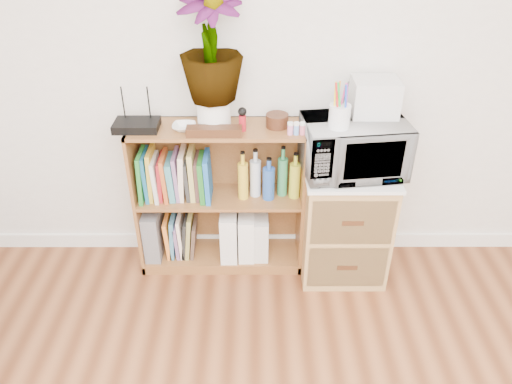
{
  "coord_description": "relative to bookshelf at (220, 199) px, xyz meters",
  "views": [
    {
      "loc": [
        -0.14,
        -0.42,
        2.13
      ],
      "look_at": [
        -0.13,
        1.95,
        0.62
      ],
      "focal_mm": 35.0,
      "sensor_mm": 36.0,
      "label": 1
    }
  ],
  "objects": [
    {
      "name": "wooden_bowl",
      "position": [
        0.33,
        0.01,
        0.51
      ],
      "size": [
        0.13,
        0.13,
        0.07
      ],
      "primitive_type": "cylinder",
      "color": "#361A0E",
      "rests_on": "bookshelf"
    },
    {
      "name": "white_bowl",
      "position": [
        -0.18,
        -0.03,
        0.49
      ],
      "size": [
        0.13,
        0.13,
        0.03
      ],
      "primitive_type": "imported",
      "color": "white",
      "rests_on": "bookshelf"
    },
    {
      "name": "bookshelf",
      "position": [
        0.0,
        0.0,
        0.0
      ],
      "size": [
        1.0,
        0.3,
        0.95
      ],
      "primitive_type": "cube",
      "color": "brown",
      "rests_on": "ground"
    },
    {
      "name": "plant_pot",
      "position": [
        -0.02,
        0.02,
        0.55
      ],
      "size": [
        0.18,
        0.18,
        0.16
      ],
      "primitive_type": "cylinder",
      "color": "white",
      "rests_on": "bookshelf"
    },
    {
      "name": "cookbooks",
      "position": [
        -0.26,
        0.0,
        0.16
      ],
      "size": [
        0.42,
        0.2,
        0.31
      ],
      "color": "#217B2D",
      "rests_on": "bookshelf"
    },
    {
      "name": "magazine_holder_right",
      "position": [
        0.25,
        -0.01,
        -0.26
      ],
      "size": [
        0.09,
        0.23,
        0.28
      ],
      "primitive_type": "cube",
      "color": "silver",
      "rests_on": "bookshelf"
    },
    {
      "name": "paint_jars",
      "position": [
        0.43,
        -0.09,
        0.5
      ],
      "size": [
        0.1,
        0.04,
        0.05
      ],
      "primitive_type": "cube",
      "color": "pink",
      "rests_on": "bookshelf"
    },
    {
      "name": "pen_cup",
      "position": [
        0.64,
        -0.16,
        0.61
      ],
      "size": [
        0.11,
        0.11,
        0.12
      ],
      "primitive_type": "cylinder",
      "color": "silver",
      "rests_on": "microwave"
    },
    {
      "name": "file_box",
      "position": [
        -0.43,
        0.0,
        -0.24
      ],
      "size": [
        0.1,
        0.26,
        0.33
      ],
      "primitive_type": "cube",
      "color": "slate",
      "rests_on": "bookshelf"
    },
    {
      "name": "potted_plant",
      "position": [
        -0.02,
        0.02,
        0.93
      ],
      "size": [
        0.33,
        0.33,
        0.6
      ],
      "primitive_type": "imported",
      "color": "#3A6B2B",
      "rests_on": "plant_pot"
    },
    {
      "name": "lower_books",
      "position": [
        -0.26,
        0.0,
        -0.27
      ],
      "size": [
        0.2,
        0.19,
        0.3
      ],
      "color": "orange",
      "rests_on": "bookshelf"
    },
    {
      "name": "wicker_unit",
      "position": [
        0.75,
        -0.08,
        -0.12
      ],
      "size": [
        0.5,
        0.45,
        0.7
      ],
      "primitive_type": "cube",
      "color": "#9E7542",
      "rests_on": "ground"
    },
    {
      "name": "trinket_box",
      "position": [
        -0.01,
        -0.1,
        0.5
      ],
      "size": [
        0.3,
        0.07,
        0.05
      ],
      "primitive_type": "cube",
      "color": "#34200E",
      "rests_on": "bookshelf"
    },
    {
      "name": "kokeshi_doll",
      "position": [
        0.14,
        -0.04,
        0.52
      ],
      "size": [
        0.04,
        0.04,
        0.09
      ],
      "primitive_type": "cylinder",
      "color": "#A7141F",
      "rests_on": "bookshelf"
    },
    {
      "name": "microwave",
      "position": [
        0.75,
        -0.08,
        0.4
      ],
      "size": [
        0.59,
        0.44,
        0.3
      ],
      "primitive_type": "imported",
      "rotation": [
        0.0,
        0.0,
        0.13
      ],
      "color": "silver",
      "rests_on": "wicker_unit"
    },
    {
      "name": "router",
      "position": [
        -0.44,
        -0.02,
        0.5
      ],
      "size": [
        0.24,
        0.17,
        0.04
      ],
      "primitive_type": "cube",
      "color": "black",
      "rests_on": "bookshelf"
    },
    {
      "name": "magazine_holder_mid",
      "position": [
        0.16,
        -0.01,
        -0.25
      ],
      "size": [
        0.1,
        0.25,
        0.31
      ],
      "primitive_type": "cube",
      "color": "white",
      "rests_on": "bookshelf"
    },
    {
      "name": "magazine_holder_left",
      "position": [
        0.05,
        -0.01,
        -0.24
      ],
      "size": [
        0.1,
        0.26,
        0.33
      ],
      "primitive_type": "cube",
      "color": "silver",
      "rests_on": "bookshelf"
    },
    {
      "name": "skirting_board",
      "position": [
        0.35,
        0.14,
        -0.42
      ],
      "size": [
        4.0,
        0.02,
        0.1
      ],
      "primitive_type": "cube",
      "color": "white",
      "rests_on": "ground"
    },
    {
      "name": "liquor_bottles",
      "position": [
        0.29,
        0.0,
        0.17
      ],
      "size": [
        0.37,
        0.07,
        0.31
      ],
      "color": "gold",
      "rests_on": "bookshelf"
    },
    {
      "name": "small_appliance",
      "position": [
        0.85,
        0.01,
        0.65
      ],
      "size": [
        0.25,
        0.21,
        0.2
      ],
      "primitive_type": "cube",
      "color": "silver",
      "rests_on": "microwave"
    }
  ]
}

